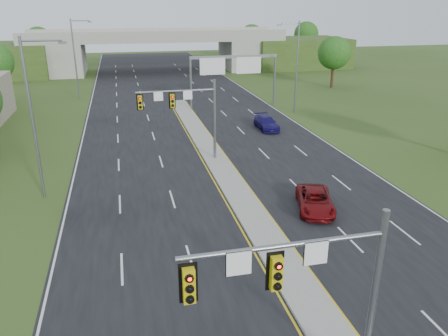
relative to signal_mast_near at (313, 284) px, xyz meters
name	(u,v)px	position (x,y,z in m)	size (l,w,h in m)	color
road	(196,129)	(2.26, 35.07, -4.72)	(24.00, 160.00, 0.02)	black
median	(220,166)	(2.26, 23.07, -4.63)	(2.00, 54.00, 0.16)	gray
lane_markings	(200,146)	(1.66, 28.99, -4.70)	(23.72, 160.00, 0.01)	gold
signal_mast_near	(313,284)	(0.00, 0.00, 0.00)	(6.62, 0.60, 7.00)	slate
signal_mast_far	(188,108)	(0.00, 25.00, 0.00)	(6.62, 0.60, 7.00)	slate
sign_gantry	(233,67)	(8.95, 44.99, 0.51)	(11.58, 0.44, 6.67)	slate
overpass	(157,53)	(2.26, 80.07, -1.17)	(80.00, 14.00, 8.10)	gray
lightpole_l_mid	(35,113)	(-11.03, 20.07, 1.38)	(2.85, 0.25, 11.00)	slate
lightpole_l_far	(76,56)	(-11.03, 55.07, 1.38)	(2.85, 0.25, 11.00)	slate
lightpole_r_far	(295,63)	(15.56, 40.07, 1.38)	(2.85, 0.25, 11.00)	slate
tree_r_mid	(334,53)	(28.26, 55.07, 0.78)	(5.20, 5.20, 8.12)	#382316
tree_back_b	(39,40)	(-21.74, 94.07, 0.78)	(5.60, 5.60, 8.32)	#382316
tree_back_c	(252,36)	(26.26, 94.07, 0.78)	(5.60, 5.60, 8.32)	#382316
tree_back_d	(306,34)	(40.26, 94.07, 1.11)	(6.00, 6.00, 8.85)	#382316
car_far_a	(315,200)	(6.59, 13.69, -4.04)	(2.21, 4.80, 1.33)	#660A0C
car_far_b	(266,123)	(9.82, 33.45, -4.03)	(1.90, 4.67, 1.36)	#140D52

